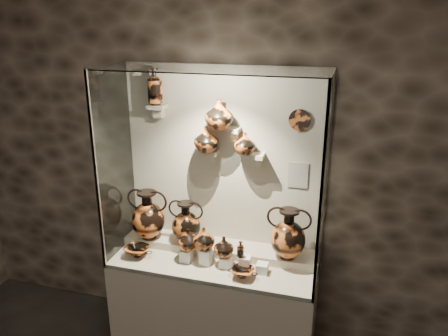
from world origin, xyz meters
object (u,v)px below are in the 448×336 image
Objects in this scene: kylix_left at (137,251)px; ovoid_vase_c at (245,143)px; amphora_left at (148,215)px; ovoid_vase_b at (219,114)px; ovoid_vase_a at (206,139)px; jug_b at (204,238)px; amphora_right at (288,234)px; lekythos_tall at (155,85)px; amphora_mid at (186,222)px; kylix_right at (243,272)px; lekythos_small at (241,248)px; jug_a at (189,239)px; jug_c at (224,246)px.

kylix_left is 1.29m from ovoid_vase_c.
amphora_left is 1.11m from ovoid_vase_b.
amphora_left is at bearing 167.19° from ovoid_vase_c.
kylix_left is 1.23× the size of ovoid_vase_a.
kylix_left is at bearing 167.41° from jug_b.
kylix_left is 1.12m from ovoid_vase_a.
amphora_left is at bearing 169.06° from amphora_right.
kylix_left is 0.78× the size of lekythos_tall.
amphora_mid is 0.68m from kylix_right.
ovoid_vase_c is (-0.39, 0.09, 0.69)m from amphora_right.
amphora_right is 2.41× the size of ovoid_vase_c.
lekythos_small is at bearing 9.28° from kylix_left.
amphora_left is 2.28× the size of jug_a.
amphora_right reaches higher than amphora_mid.
jug_c is 0.84m from ovoid_vase_c.
ovoid_vase_b is at bearing 116.95° from jug_c.
amphora_left is at bearing -150.49° from ovoid_vase_b.
lekythos_tall is (-0.35, 0.26, 1.20)m from jug_a.
jug_c is (0.17, 0.00, -0.05)m from jug_b.
amphora_mid is 1.92× the size of jug_a.
ovoid_vase_c is at bearing 68.65° from jug_c.
amphora_right is at bearing 18.20° from kylix_right.
jug_c is at bearing -173.67° from amphora_right.
amphora_left is at bearing -169.90° from amphora_mid.
kylix_right is 1.27× the size of ovoid_vase_c.
amphora_left reaches higher than amphora_mid.
ovoid_vase_b reaches higher than kylix_right.
lekythos_tall reaches higher than ovoid_vase_b.
kylix_left is at bearing 175.95° from lekythos_small.
amphora_mid is 2.20× the size of jug_c.
ovoid_vase_c is at bearing 93.14° from lekythos_small.
jug_c is 0.81× the size of ovoid_vase_a.
jug_c is 0.76m from kylix_left.
amphora_left is 1.34× the size of lekythos_tall.
amphora_mid is at bearing -6.66° from lekythos_tall.
amphora_mid is at bearing 167.73° from amphora_right.
kylix_right is 1.64m from lekythos_tall.
amphora_right is at bearing 11.15° from ovoid_vase_a.
lekythos_tall is at bearing 37.44° from amphora_left.
amphora_right reaches higher than kylix_left.
jug_b is at bearing -83.63° from ovoid_vase_b.
ovoid_vase_c reaches higher than amphora_right.
amphora_mid reaches higher than kylix_left.
amphora_right is 0.68m from jug_b.
lekythos_tall is at bearing 154.05° from lekythos_small.
ovoid_vase_a is (0.53, 0.29, 0.94)m from kylix_left.
amphora_left is at bearing 139.08° from kylix_right.
amphora_left is 0.46m from jug_a.
ovoid_vase_a is (-0.36, 0.25, 0.80)m from lekythos_small.
jug_b is (0.22, -0.17, -0.03)m from amphora_mid.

